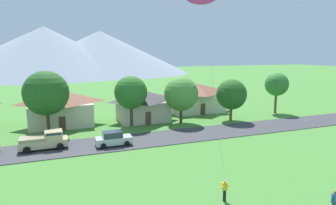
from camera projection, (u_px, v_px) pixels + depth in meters
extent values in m
cube|color=#38383D|center=(137.00, 140.00, 36.34)|extent=(160.00, 6.38, 0.08)
cone|color=gray|center=(100.00, 52.00, 155.91)|extent=(94.29, 94.29, 22.16)
cone|color=gray|center=(45.00, 51.00, 140.46)|extent=(93.64, 93.64, 23.21)
cube|color=beige|center=(195.00, 102.00, 54.16)|extent=(9.75, 6.40, 3.43)
pyramid|color=brown|center=(195.00, 88.00, 53.71)|extent=(10.53, 6.92, 1.89)
cube|color=brown|center=(203.00, 109.00, 51.32)|extent=(0.90, 0.06, 2.00)
cube|color=beige|center=(62.00, 114.00, 44.00)|extent=(8.90, 6.65, 3.41)
pyramid|color=brown|center=(60.00, 97.00, 43.55)|extent=(9.62, 7.19, 1.87)
cube|color=brown|center=(62.00, 123.00, 41.04)|extent=(0.90, 0.06, 2.00)
cube|color=beige|center=(143.00, 111.00, 46.97)|extent=(7.66, 6.05, 3.20)
pyramid|color=#474247|center=(142.00, 96.00, 46.54)|extent=(8.28, 6.53, 1.76)
cube|color=brown|center=(148.00, 118.00, 44.26)|extent=(0.90, 0.06, 2.00)
cylinder|color=#4C3823|center=(48.00, 122.00, 38.56)|extent=(0.44, 0.44, 3.48)
sphere|color=#23561E|center=(46.00, 93.00, 37.89)|extent=(5.84, 5.84, 5.84)
cylinder|color=brown|center=(231.00, 113.00, 46.81)|extent=(0.44, 0.44, 2.48)
sphere|color=#23561E|center=(231.00, 94.00, 46.29)|extent=(4.84, 4.84, 4.84)
cylinder|color=brown|center=(275.00, 103.00, 52.76)|extent=(0.44, 0.44, 3.69)
sphere|color=#33752D|center=(277.00, 84.00, 52.17)|extent=(4.18, 4.18, 4.18)
cylinder|color=#4C3823|center=(131.00, 115.00, 43.31)|extent=(0.44, 0.44, 3.28)
sphere|color=#286623|center=(131.00, 92.00, 42.72)|extent=(4.87, 4.87, 4.87)
cylinder|color=#4C3823|center=(181.00, 115.00, 45.09)|extent=(0.44, 0.44, 2.67)
sphere|color=#4C8938|center=(181.00, 94.00, 44.52)|extent=(5.27, 5.27, 5.27)
cube|color=#B7BCC1|center=(114.00, 140.00, 34.29)|extent=(4.21, 1.83, 0.80)
cube|color=#2D3847|center=(112.00, 134.00, 34.11)|extent=(2.21, 1.60, 0.68)
cylinder|color=black|center=(124.00, 139.00, 35.65)|extent=(0.64, 0.24, 0.64)
cylinder|color=black|center=(127.00, 144.00, 33.95)|extent=(0.64, 0.24, 0.64)
cylinder|color=black|center=(101.00, 142.00, 34.72)|extent=(0.64, 0.24, 0.64)
cylinder|color=black|center=(104.00, 146.00, 33.02)|extent=(0.64, 0.24, 0.64)
cube|color=#C6B284|center=(44.00, 143.00, 33.01)|extent=(5.25, 2.12, 0.84)
cube|color=#C6B284|center=(54.00, 135.00, 33.27)|extent=(1.94, 1.88, 0.90)
cube|color=#2D3847|center=(53.00, 132.00, 33.22)|extent=(1.66, 1.92, 0.28)
cube|color=tan|center=(32.00, 139.00, 32.48)|extent=(2.74, 2.02, 0.36)
cylinder|color=black|center=(60.00, 141.00, 34.62)|extent=(0.77, 0.30, 0.76)
cylinder|color=black|center=(60.00, 146.00, 32.76)|extent=(0.77, 0.30, 0.76)
cylinder|color=black|center=(28.00, 145.00, 33.36)|extent=(0.77, 0.30, 0.76)
cylinder|color=black|center=(27.00, 150.00, 31.49)|extent=(0.77, 0.30, 0.76)
cylinder|color=black|center=(224.00, 195.00, 21.56)|extent=(0.24, 0.24, 0.88)
cube|color=yellow|center=(225.00, 186.00, 21.43)|extent=(0.36, 0.22, 0.58)
sphere|color=beige|center=(225.00, 181.00, 21.36)|extent=(0.21, 0.21, 0.21)
cylinder|color=yellow|center=(222.00, 185.00, 21.39)|extent=(0.18, 0.55, 0.37)
cylinder|color=yellow|center=(227.00, 184.00, 21.54)|extent=(0.18, 0.55, 0.37)
cylinder|color=silver|center=(214.00, 90.00, 20.88)|extent=(1.27, 1.93, 13.42)
cube|color=#2D51A3|center=(335.00, 198.00, 19.74)|extent=(0.36, 0.22, 0.58)
sphere|color=brown|center=(335.00, 192.00, 19.67)|extent=(0.21, 0.21, 0.21)
cylinder|color=#2D51A3|center=(332.00, 199.00, 19.67)|extent=(0.12, 0.18, 0.59)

